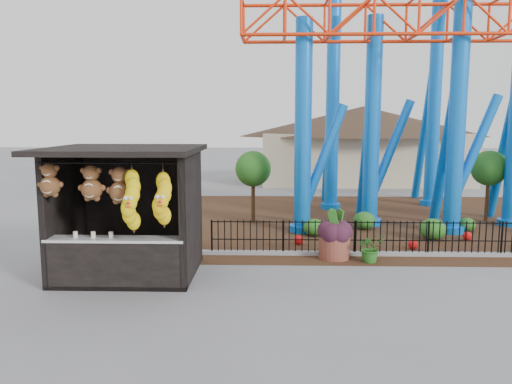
{
  "coord_description": "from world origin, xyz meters",
  "views": [
    {
      "loc": [
        0.44,
        -10.56,
        3.72
      ],
      "look_at": [
        0.08,
        1.5,
        2.0
      ],
      "focal_mm": 35.0,
      "sensor_mm": 36.0,
      "label": 1
    }
  ],
  "objects_px": {
    "prize_booth": "(125,215)",
    "potted_plant": "(371,248)",
    "roller_coaster": "(400,45)",
    "terracotta_planter": "(334,247)"
  },
  "relations": [
    {
      "from": "prize_booth",
      "to": "roller_coaster",
      "type": "distance_m",
      "value": 11.98
    },
    {
      "from": "prize_booth",
      "to": "terracotta_planter",
      "type": "xyz_separation_m",
      "value": [
        5.17,
        1.8,
        -1.22
      ]
    },
    {
      "from": "terracotta_planter",
      "to": "roller_coaster",
      "type": "bearing_deg",
      "value": 62.03
    },
    {
      "from": "roller_coaster",
      "to": "terracotta_planter",
      "type": "height_order",
      "value": "roller_coaster"
    },
    {
      "from": "prize_booth",
      "to": "roller_coaster",
      "type": "xyz_separation_m",
      "value": [
        8.11,
        7.33,
        4.91
      ]
    },
    {
      "from": "prize_booth",
      "to": "roller_coaster",
      "type": "bearing_deg",
      "value": 42.12
    },
    {
      "from": "prize_booth",
      "to": "potted_plant",
      "type": "xyz_separation_m",
      "value": [
        6.09,
        1.47,
        -1.14
      ]
    },
    {
      "from": "prize_booth",
      "to": "potted_plant",
      "type": "relative_size",
      "value": 4.39
    },
    {
      "from": "prize_booth",
      "to": "roller_coaster",
      "type": "relative_size",
      "value": 0.32
    },
    {
      "from": "prize_booth",
      "to": "potted_plant",
      "type": "distance_m",
      "value": 6.37
    }
  ]
}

